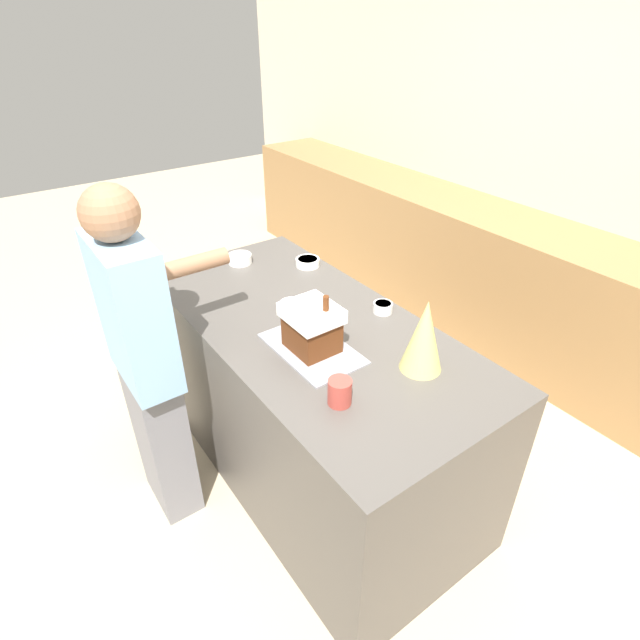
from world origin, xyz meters
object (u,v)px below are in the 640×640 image
at_px(candy_bowl_near_tray_left, 292,306).
at_px(person, 146,365).
at_px(gingerbread_house, 312,327).
at_px(candy_bowl_far_left, 240,258).
at_px(mug, 340,392).
at_px(decorative_tree, 424,336).
at_px(baking_tray, 312,348).
at_px(candy_bowl_behind_tray, 383,307).
at_px(candy_bowl_far_right, 308,262).

relative_size(candy_bowl_near_tray_left, person, 0.07).
height_order(gingerbread_house, candy_bowl_far_left, gingerbread_house).
bearing_deg(candy_bowl_near_tray_left, person, -98.86).
distance_m(candy_bowl_near_tray_left, mug, 0.67).
bearing_deg(gingerbread_house, decorative_tree, 38.01).
distance_m(baking_tray, candy_bowl_behind_tray, 0.44).
bearing_deg(candy_bowl_far_left, candy_bowl_far_right, 48.95).
xyz_separation_m(baking_tray, candy_bowl_near_tray_left, (-0.31, 0.10, 0.02)).
xyz_separation_m(baking_tray, decorative_tree, (0.35, 0.27, 0.15)).
distance_m(baking_tray, candy_bowl_far_left, 0.91).
bearing_deg(candy_bowl_far_left, candy_bowl_near_tray_left, -4.47).
bearing_deg(candy_bowl_behind_tray, candy_bowl_far_left, -161.22).
bearing_deg(candy_bowl_far_right, baking_tray, -33.26).
relative_size(candy_bowl_near_tray_left, candy_bowl_far_right, 0.92).
bearing_deg(mug, person, -148.17).
xyz_separation_m(gingerbread_house, decorative_tree, (0.35, 0.27, 0.04)).
height_order(gingerbread_house, decorative_tree, decorative_tree).
xyz_separation_m(candy_bowl_near_tray_left, candy_bowl_behind_tray, (0.26, 0.34, 0.00)).
xyz_separation_m(decorative_tree, candy_bowl_behind_tray, (-0.40, 0.16, -0.12)).
bearing_deg(candy_bowl_near_tray_left, candy_bowl_behind_tray, 52.59).
height_order(baking_tray, gingerbread_house, gingerbread_house).
bearing_deg(candy_bowl_near_tray_left, decorative_tree, 14.58).
relative_size(candy_bowl_far_right, candy_bowl_far_left, 1.01).
bearing_deg(mug, candy_bowl_far_left, 168.24).
height_order(candy_bowl_near_tray_left, mug, mug).
xyz_separation_m(candy_bowl_behind_tray, candy_bowl_far_right, (-0.60, -0.01, -0.00)).
bearing_deg(baking_tray, gingerbread_house, 29.27).
height_order(candy_bowl_far_left, person, person).
bearing_deg(candy_bowl_behind_tray, candy_bowl_far_right, -179.42).
distance_m(candy_bowl_behind_tray, person, 1.07).
relative_size(candy_bowl_far_right, mug, 1.30).
xyz_separation_m(mug, person, (-0.74, -0.46, -0.13)).
height_order(gingerbread_house, candy_bowl_near_tray_left, gingerbread_house).
relative_size(candy_bowl_far_left, person, 0.08).
bearing_deg(baking_tray, person, -126.10).
xyz_separation_m(baking_tray, candy_bowl_far_left, (-0.90, 0.15, 0.02)).
relative_size(candy_bowl_near_tray_left, candy_bowl_far_left, 0.93).
bearing_deg(baking_tray, decorative_tree, 38.01).
distance_m(baking_tray, mug, 0.35).
height_order(baking_tray, decorative_tree, decorative_tree).
bearing_deg(decorative_tree, candy_bowl_far_left, -174.30).
bearing_deg(gingerbread_house, baking_tray, -150.73).
distance_m(decorative_tree, candy_bowl_near_tray_left, 0.69).
xyz_separation_m(candy_bowl_far_right, person, (0.24, -1.00, -0.11)).
distance_m(gingerbread_house, candy_bowl_behind_tray, 0.45).
xyz_separation_m(baking_tray, candy_bowl_far_right, (-0.66, 0.43, 0.02)).
xyz_separation_m(baking_tray, person, (-0.41, -0.57, -0.09)).
bearing_deg(baking_tray, candy_bowl_far_right, 146.74).
relative_size(gingerbread_house, candy_bowl_far_right, 1.98).
relative_size(candy_bowl_behind_tray, mug, 0.91).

